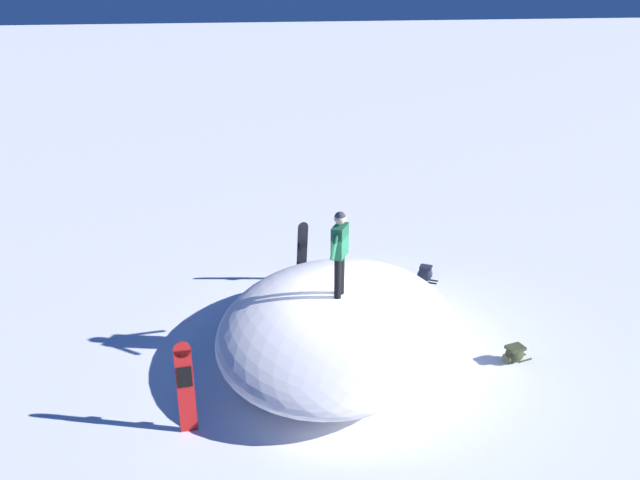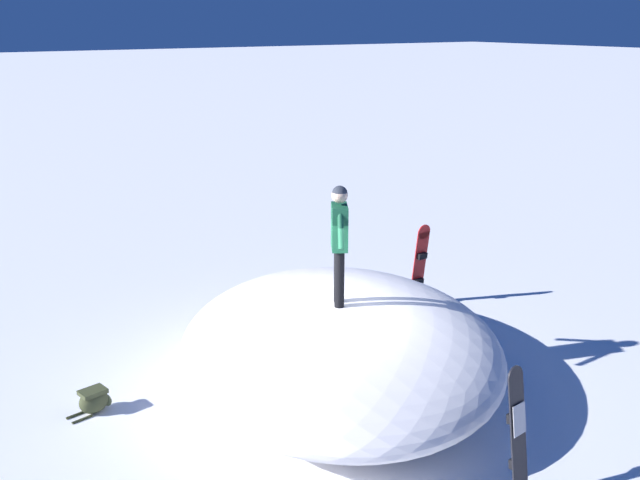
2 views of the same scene
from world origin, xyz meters
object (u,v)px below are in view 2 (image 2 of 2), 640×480
Objects in this scene: snowboarder_standing at (339,234)px; snowboard_primary_upright at (517,433)px; backpack_far at (94,400)px; snowboard_secondary_upright at (420,264)px.

snowboard_primary_upright is at bearing -88.33° from snowboarder_standing.
snowboard_primary_upright is (0.10, -3.35, -1.48)m from snowboarder_standing.
snowboard_primary_upright is at bearing -52.91° from backpack_far.
snowboarder_standing is 3.81m from snowboard_secondary_upright.
snowboarder_standing is 1.08× the size of snowboard_secondary_upright.
snowboarder_standing is at bearing 91.67° from snowboard_primary_upright.
backpack_far is at bearing 160.94° from snowboarder_standing.
snowboard_primary_upright is 5.88m from snowboard_secondary_upright.
snowboard_secondary_upright is 2.49× the size of backpack_far.
backpack_far is (-3.29, 1.14, -2.14)m from snowboarder_standing.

